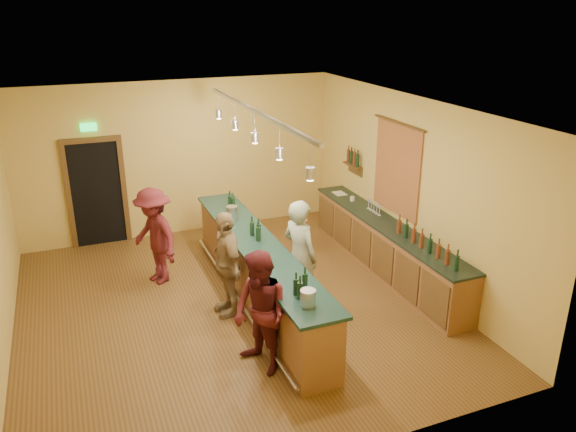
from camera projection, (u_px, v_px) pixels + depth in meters
name	position (u px, v px, depth m)	size (l,w,h in m)	color
floor	(231.00, 307.00, 9.09)	(7.00, 7.00, 0.00)	brown
ceiling	(223.00, 109.00, 7.95)	(6.50, 7.00, 0.02)	silver
wall_back	(180.00, 159.00, 11.55)	(6.50, 0.02, 3.20)	#D9B751
wall_front	(328.00, 332.00, 5.48)	(6.50, 0.02, 3.20)	#D9B751
wall_right	(409.00, 189.00, 9.65)	(0.02, 7.00, 3.20)	#D9B751
doorway	(97.00, 191.00, 11.10)	(1.15, 0.09, 2.48)	black
tapestry	(397.00, 170.00, 9.90)	(0.03, 1.40, 1.60)	maroon
bottle_shelf	(353.00, 159.00, 11.25)	(0.17, 0.55, 0.54)	#533719
back_counter	(386.00, 247.00, 10.11)	(0.60, 4.55, 1.27)	brown
tasting_bar	(258.00, 268.00, 9.03)	(0.73, 5.10, 1.38)	brown
pendant_track	(255.00, 122.00, 8.19)	(0.11, 4.60, 0.50)	silver
bartender	(300.00, 256.00, 8.73)	(0.67, 0.44, 1.84)	gray
customer_a	(261.00, 313.00, 7.26)	(0.82, 0.64, 1.69)	#59191E
customer_b	(226.00, 264.00, 8.64)	(0.99, 0.41, 1.70)	#997A51
customer_c	(155.00, 236.00, 9.63)	(1.11, 0.64, 1.72)	#59191E
bar_stool	(299.00, 227.00, 10.92)	(0.33, 0.33, 0.67)	#9E7247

